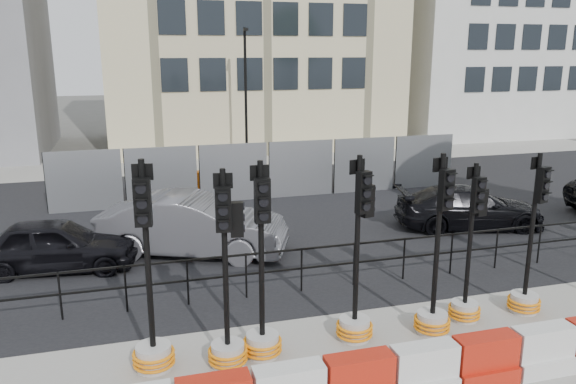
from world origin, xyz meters
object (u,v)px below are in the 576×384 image
object	(u,v)px
car_c	(469,207)
car_a	(56,245)
traffic_signal_d	(356,298)
traffic_signal_a	(152,329)

from	to	relation	value
car_c	car_a	bearing A→B (deg)	103.84
traffic_signal_d	car_a	size ratio (longest dim) A/B	0.87
traffic_signal_a	traffic_signal_d	size ratio (longest dim) A/B	1.04
traffic_signal_d	car_a	xyz separation A→B (m)	(-5.49, 4.98, -0.17)
car_a	car_c	world-z (taller)	car_a
traffic_signal_a	traffic_signal_d	bearing A→B (deg)	9.05
traffic_signal_a	traffic_signal_d	distance (m)	3.52
traffic_signal_d	car_c	size ratio (longest dim) A/B	0.74
traffic_signal_a	car_a	world-z (taller)	traffic_signal_a
traffic_signal_a	car_c	distance (m)	10.59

